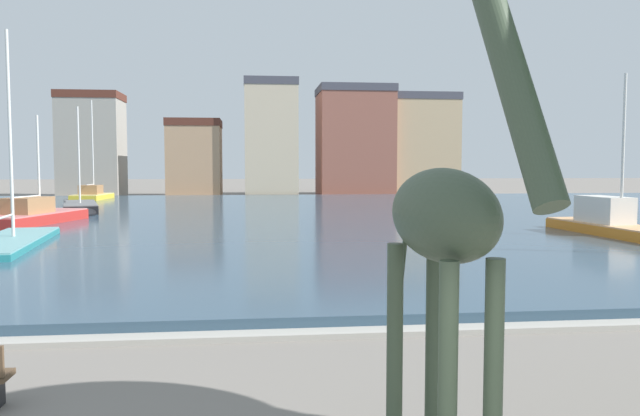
% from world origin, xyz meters
% --- Properties ---
extents(harbor_water, '(88.89, 50.81, 0.33)m').
position_xyz_m(harbor_water, '(0.00, 33.64, 0.17)').
color(harbor_water, '#334C60').
rests_on(harbor_water, ground).
extents(quay_edge_coping, '(88.89, 0.50, 0.12)m').
position_xyz_m(quay_edge_coping, '(0.00, 7.98, 0.06)').
color(quay_edge_coping, '#ADA89E').
rests_on(quay_edge_coping, ground).
extents(giraffe_statue, '(1.01, 3.03, 5.31)m').
position_xyz_m(giraffe_statue, '(0.30, 2.19, 2.71)').
color(giraffe_statue, '#3D4C38').
rests_on(giraffe_statue, ground).
extents(sailboat_yellow, '(2.71, 6.01, 9.07)m').
position_xyz_m(sailboat_yellow, '(-15.73, 52.67, 0.56)').
color(sailboat_yellow, gold).
rests_on(sailboat_yellow, ground).
extents(sailboat_teal, '(3.21, 9.92, 8.37)m').
position_xyz_m(sailboat_teal, '(-10.72, 20.97, 0.33)').
color(sailboat_teal, teal).
rests_on(sailboat_teal, ground).
extents(sailboat_black, '(4.05, 8.26, 7.07)m').
position_xyz_m(sailboat_black, '(-12.66, 37.03, 0.46)').
color(sailboat_black, black).
rests_on(sailboat_black, ground).
extents(sailboat_orange, '(2.34, 8.63, 7.12)m').
position_xyz_m(sailboat_orange, '(13.77, 20.60, 0.63)').
color(sailboat_orange, orange).
rests_on(sailboat_orange, ground).
extents(sailboat_red, '(3.91, 8.17, 5.90)m').
position_xyz_m(sailboat_red, '(-12.63, 29.55, 0.58)').
color(sailboat_red, red).
rests_on(sailboat_red, ground).
extents(townhouse_corner_house, '(6.42, 5.44, 11.07)m').
position_xyz_m(townhouse_corner_house, '(-18.75, 64.42, 5.55)').
color(townhouse_corner_house, gray).
rests_on(townhouse_corner_house, ground).
extents(townhouse_narrow_midrow, '(5.68, 5.56, 8.21)m').
position_xyz_m(townhouse_narrow_midrow, '(-7.81, 63.23, 4.12)').
color(townhouse_narrow_midrow, tan).
rests_on(townhouse_narrow_midrow, ground).
extents(townhouse_wide_warehouse, '(5.61, 5.30, 12.39)m').
position_xyz_m(townhouse_wide_warehouse, '(0.32, 61.92, 6.21)').
color(townhouse_wide_warehouse, '#C6B293').
rests_on(townhouse_wide_warehouse, ground).
extents(townhouse_tall_gabled, '(8.16, 7.24, 11.96)m').
position_xyz_m(townhouse_tall_gabled, '(9.60, 63.66, 6.00)').
color(townhouse_tall_gabled, '#8E5142').
rests_on(townhouse_tall_gabled, ground).
extents(townhouse_end_terrace, '(7.55, 5.66, 11.28)m').
position_xyz_m(townhouse_end_terrace, '(17.31, 63.89, 5.66)').
color(townhouse_end_terrace, tan).
rests_on(townhouse_end_terrace, ground).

